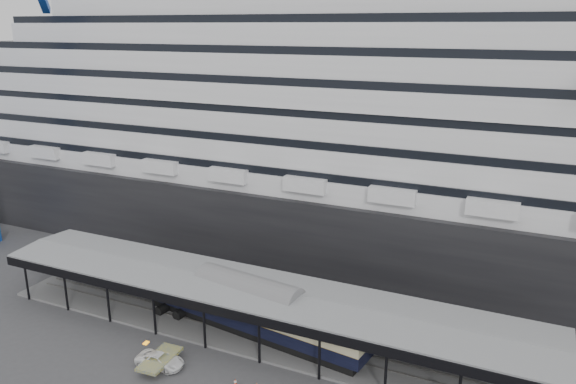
% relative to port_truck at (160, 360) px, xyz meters
% --- Properties ---
extents(ground, '(200.00, 200.00, 0.00)m').
position_rel_port_truck_xyz_m(ground, '(4.86, 3.35, -0.61)').
color(ground, '#3D3D40').
rests_on(ground, ground).
extents(cruise_ship, '(130.00, 30.00, 43.90)m').
position_rel_port_truck_xyz_m(cruise_ship, '(4.90, 35.35, 17.74)').
color(cruise_ship, black).
rests_on(cruise_ship, ground).
extents(platform_canopy, '(56.00, 9.18, 5.30)m').
position_rel_port_truck_xyz_m(platform_canopy, '(4.86, 8.35, 1.75)').
color(platform_canopy, slate).
rests_on(platform_canopy, ground).
extents(port_truck, '(4.52, 2.29, 1.23)m').
position_rel_port_truck_xyz_m(port_truck, '(0.00, 0.00, 0.00)').
color(port_truck, white).
rests_on(port_truck, ground).
extents(pullman_carriage, '(25.40, 6.62, 24.74)m').
position_rel_port_truck_xyz_m(pullman_carriage, '(4.47, 8.35, 2.36)').
color(pullman_carriage, black).
rests_on(pullman_carriage, ground).
extents(traffic_cone_left, '(0.41, 0.41, 0.67)m').
position_rel_port_truck_xyz_m(traffic_cone_left, '(-0.28, 1.47, -0.28)').
color(traffic_cone_left, '#F14E0D').
rests_on(traffic_cone_left, ground).
extents(traffic_cone_mid, '(0.40, 0.40, 0.76)m').
position_rel_port_truck_xyz_m(traffic_cone_mid, '(7.52, 0.30, -0.24)').
color(traffic_cone_mid, red).
rests_on(traffic_cone_mid, ground).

